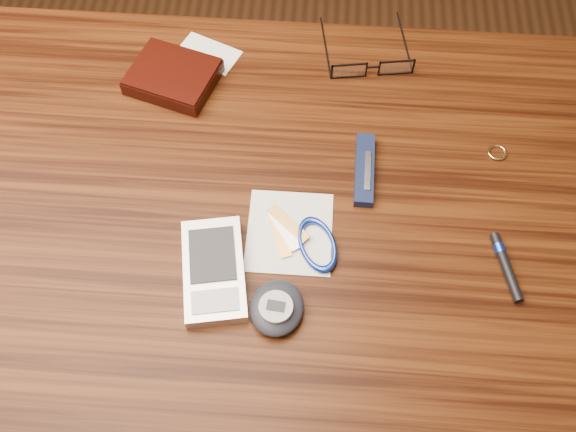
{
  "coord_description": "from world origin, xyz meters",
  "views": [
    {
      "loc": [
        0.08,
        -0.35,
        1.4
      ],
      "look_at": [
        0.05,
        0.02,
        0.76
      ],
      "focal_mm": 40.0,
      "sensor_mm": 36.0,
      "label": 1
    }
  ],
  "objects_px": {
    "pda_phone": "(214,270)",
    "pedometer": "(277,308)",
    "desk": "(247,271)",
    "notepad_keys": "(304,238)",
    "wallet_and_card": "(174,76)",
    "eyeglasses": "(372,66)",
    "pocket_knife": "(365,170)"
  },
  "relations": [
    {
      "from": "eyeglasses",
      "to": "notepad_keys",
      "type": "height_order",
      "value": "eyeglasses"
    },
    {
      "from": "pedometer",
      "to": "pocket_knife",
      "type": "relative_size",
      "value": 0.71
    },
    {
      "from": "pocket_knife",
      "to": "wallet_and_card",
      "type": "bearing_deg",
      "value": 153.27
    },
    {
      "from": "pda_phone",
      "to": "eyeglasses",
      "type": "bearing_deg",
      "value": 61.38
    },
    {
      "from": "pda_phone",
      "to": "pedometer",
      "type": "height_order",
      "value": "pedometer"
    },
    {
      "from": "pedometer",
      "to": "pocket_knife",
      "type": "xyz_separation_m",
      "value": [
        0.09,
        0.19,
        -0.01
      ]
    },
    {
      "from": "pedometer",
      "to": "wallet_and_card",
      "type": "bearing_deg",
      "value": 117.2
    },
    {
      "from": "pda_phone",
      "to": "wallet_and_card",
      "type": "bearing_deg",
      "value": 107.97
    },
    {
      "from": "wallet_and_card",
      "to": "notepad_keys",
      "type": "bearing_deg",
      "value": -50.57
    },
    {
      "from": "wallet_and_card",
      "to": "pocket_knife",
      "type": "distance_m",
      "value": 0.29
    },
    {
      "from": "desk",
      "to": "eyeglasses",
      "type": "relative_size",
      "value": 7.48
    },
    {
      "from": "pedometer",
      "to": "pocket_knife",
      "type": "height_order",
      "value": "pedometer"
    },
    {
      "from": "wallet_and_card",
      "to": "pocket_knife",
      "type": "height_order",
      "value": "wallet_and_card"
    },
    {
      "from": "wallet_and_card",
      "to": "notepad_keys",
      "type": "relative_size",
      "value": 1.27
    },
    {
      "from": "pedometer",
      "to": "notepad_keys",
      "type": "height_order",
      "value": "pedometer"
    },
    {
      "from": "wallet_and_card",
      "to": "pedometer",
      "type": "height_order",
      "value": "pedometer"
    },
    {
      "from": "eyeglasses",
      "to": "notepad_keys",
      "type": "bearing_deg",
      "value": -105.82
    },
    {
      "from": "pda_phone",
      "to": "pocket_knife",
      "type": "relative_size",
      "value": 1.32
    },
    {
      "from": "desk",
      "to": "notepad_keys",
      "type": "height_order",
      "value": "notepad_keys"
    },
    {
      "from": "wallet_and_card",
      "to": "eyeglasses",
      "type": "distance_m",
      "value": 0.27
    },
    {
      "from": "wallet_and_card",
      "to": "notepad_keys",
      "type": "height_order",
      "value": "wallet_and_card"
    },
    {
      "from": "wallet_and_card",
      "to": "eyeglasses",
      "type": "xyz_separation_m",
      "value": [
        0.26,
        0.04,
        -0.0
      ]
    },
    {
      "from": "desk",
      "to": "notepad_keys",
      "type": "bearing_deg",
      "value": -2.64
    },
    {
      "from": "desk",
      "to": "eyeglasses",
      "type": "bearing_deg",
      "value": 60.75
    },
    {
      "from": "desk",
      "to": "eyeglasses",
      "type": "distance_m",
      "value": 0.32
    },
    {
      "from": "eyeglasses",
      "to": "pedometer",
      "type": "xyz_separation_m",
      "value": [
        -0.1,
        -0.36,
        0.0
      ]
    },
    {
      "from": "wallet_and_card",
      "to": "eyeglasses",
      "type": "bearing_deg",
      "value": 8.15
    },
    {
      "from": "desk",
      "to": "pocket_knife",
      "type": "xyz_separation_m",
      "value": [
        0.14,
        0.1,
        0.11
      ]
    },
    {
      "from": "pocket_knife",
      "to": "notepad_keys",
      "type": "bearing_deg",
      "value": -124.53
    },
    {
      "from": "pda_phone",
      "to": "pedometer",
      "type": "relative_size",
      "value": 1.87
    },
    {
      "from": "desk",
      "to": "notepad_keys",
      "type": "relative_size",
      "value": 8.28
    },
    {
      "from": "wallet_and_card",
      "to": "pda_phone",
      "type": "relative_size",
      "value": 1.14
    }
  ]
}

